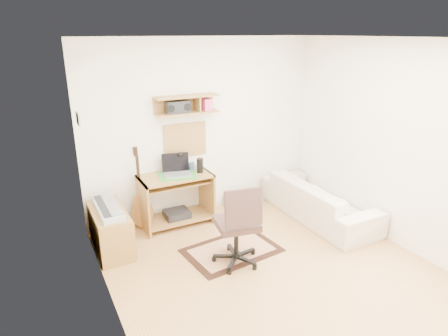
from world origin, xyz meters
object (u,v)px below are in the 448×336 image
printer (243,201)px  sofa (319,194)px  cabinet (110,230)px  task_chair (236,223)px  desk (176,200)px

printer → sofa: bearing=-56.6°
printer → sofa: 1.22m
cabinet → printer: (2.17, 0.38, -0.19)m
sofa → printer: bearing=42.1°
task_chair → printer: size_ratio=2.07×
cabinet → printer: size_ratio=1.77×
task_chair → cabinet: 1.64m
cabinet → sofa: bearing=-9.6°
desk → printer: desk is taller
task_chair → sofa: 1.76m
desk → task_chair: 1.32m
task_chair → sofa: (1.68, 0.50, -0.14)m
task_chair → printer: bearing=67.1°
cabinet → sofa: size_ratio=0.46×
cabinet → sofa: 3.00m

